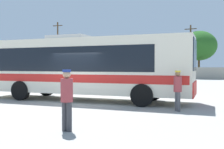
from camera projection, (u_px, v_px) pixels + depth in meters
The scene contains 14 objects.
ground_plane at pixel (121, 88), 22.84m from camera, with size 300.00×300.00×0.00m, color #A3A099.
perimeter_wall at pixel (148, 73), 40.49m from camera, with size 80.00×0.30×1.70m, color #9E998C.
coach_bus_cream_red at pixel (81, 66), 14.50m from camera, with size 11.73×3.64×3.50m.
attendant_by_bus_door at pixel (178, 88), 10.89m from camera, with size 0.45×0.45×1.66m.
passenger_waiting_on_apron at pixel (67, 96), 7.52m from camera, with size 0.42×0.42×1.74m.
parked_car_leftmost_black at pixel (81, 73), 39.51m from camera, with size 4.19×2.12×1.52m.
parked_car_second_white at pixel (120, 74), 38.08m from camera, with size 4.62×2.19×1.44m.
parked_car_third_silver at pixel (159, 74), 36.21m from camera, with size 4.15×2.15×1.55m.
utility_pole_near at pixel (58, 49), 46.18m from camera, with size 1.80×0.27×9.43m.
utility_pole_far at pixel (190, 51), 40.93m from camera, with size 1.79×0.45×8.13m.
roadside_tree_left at pixel (71, 53), 49.94m from camera, with size 4.16×4.16×6.06m.
roadside_tree_midleft at pixel (104, 49), 48.89m from camera, with size 5.22×5.22×7.20m.
roadside_tree_midright at pixel (159, 48), 42.12m from camera, with size 3.54×3.54×6.22m.
roadside_tree_right at pixel (199, 46), 41.05m from camera, with size 5.32×5.32×7.26m.
Camera 1 is at (5.18, -12.21, 1.83)m, focal length 43.02 mm.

